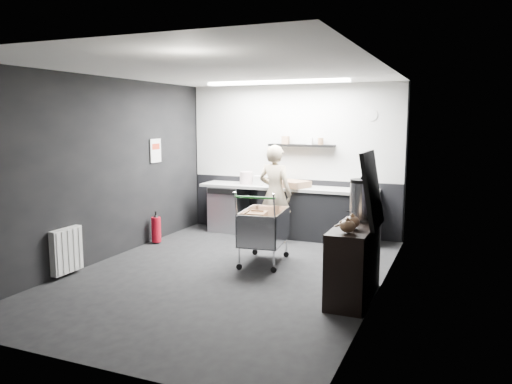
% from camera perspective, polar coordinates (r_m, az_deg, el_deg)
% --- Properties ---
extents(floor, '(5.50, 5.50, 0.00)m').
position_cam_1_polar(floor, '(6.87, -3.31, -9.34)').
color(floor, black).
rests_on(floor, ground).
extents(ceiling, '(5.50, 5.50, 0.00)m').
position_cam_1_polar(ceiling, '(6.57, -3.51, 13.70)').
color(ceiling, white).
rests_on(ceiling, wall_back).
extents(wall_back, '(5.50, 0.00, 5.50)m').
position_cam_1_polar(wall_back, '(9.12, 4.24, 3.71)').
color(wall_back, black).
rests_on(wall_back, floor).
extents(wall_front, '(5.50, 0.00, 5.50)m').
position_cam_1_polar(wall_front, '(4.32, -19.71, -1.96)').
color(wall_front, black).
rests_on(wall_front, floor).
extents(wall_left, '(0.00, 5.50, 5.50)m').
position_cam_1_polar(wall_left, '(7.68, -16.94, 2.49)').
color(wall_left, black).
rests_on(wall_left, floor).
extents(wall_right, '(0.00, 5.50, 5.50)m').
position_cam_1_polar(wall_right, '(5.99, 14.05, 1.04)').
color(wall_right, black).
rests_on(wall_right, floor).
extents(kitchen_wall_panel, '(3.95, 0.02, 1.70)m').
position_cam_1_polar(kitchen_wall_panel, '(9.08, 4.24, 6.84)').
color(kitchen_wall_panel, beige).
rests_on(kitchen_wall_panel, wall_back).
extents(dado_panel, '(3.95, 0.02, 1.00)m').
position_cam_1_polar(dado_panel, '(9.21, 4.15, -1.58)').
color(dado_panel, black).
rests_on(dado_panel, wall_back).
extents(floating_shelf, '(1.20, 0.22, 0.04)m').
position_cam_1_polar(floating_shelf, '(8.92, 5.22, 5.33)').
color(floating_shelf, black).
rests_on(floating_shelf, wall_back).
extents(wall_clock, '(0.20, 0.03, 0.20)m').
position_cam_1_polar(wall_clock, '(8.72, 13.09, 8.56)').
color(wall_clock, silver).
rests_on(wall_clock, wall_back).
extents(poster, '(0.02, 0.30, 0.40)m').
position_cam_1_polar(poster, '(8.69, -11.42, 4.65)').
color(poster, silver).
rests_on(poster, wall_left).
extents(poster_red_band, '(0.02, 0.22, 0.10)m').
position_cam_1_polar(poster_red_band, '(8.68, -11.40, 5.11)').
color(poster_red_band, '#B82C17').
rests_on(poster_red_band, poster).
extents(radiator, '(0.10, 0.50, 0.60)m').
position_cam_1_polar(radiator, '(7.15, -20.85, -6.26)').
color(radiator, silver).
rests_on(radiator, wall_left).
extents(ceiling_strip, '(2.40, 0.20, 0.04)m').
position_cam_1_polar(ceiling_strip, '(8.27, 2.31, 12.40)').
color(ceiling_strip, white).
rests_on(ceiling_strip, ceiling).
extents(prep_counter, '(3.20, 0.61, 0.90)m').
position_cam_1_polar(prep_counter, '(8.89, 4.33, -2.23)').
color(prep_counter, black).
rests_on(prep_counter, floor).
extents(person, '(0.65, 0.48, 1.66)m').
position_cam_1_polar(person, '(8.47, 2.18, -0.19)').
color(person, beige).
rests_on(person, floor).
extents(shopping_cart, '(0.68, 1.03, 1.06)m').
position_cam_1_polar(shopping_cart, '(7.23, 0.87, -4.27)').
color(shopping_cart, silver).
rests_on(shopping_cart, floor).
extents(sideboard, '(0.49, 1.15, 1.73)m').
position_cam_1_polar(sideboard, '(5.96, 11.29, -6.75)').
color(sideboard, black).
rests_on(sideboard, floor).
extents(fire_extinguisher, '(0.16, 0.16, 0.52)m').
position_cam_1_polar(fire_extinguisher, '(8.60, -11.34, -4.11)').
color(fire_extinguisher, '#B40C1D').
rests_on(fire_extinguisher, floor).
extents(cardboard_box, '(0.68, 0.60, 0.11)m').
position_cam_1_polar(cardboard_box, '(8.77, 4.11, 0.93)').
color(cardboard_box, '#8C674A').
rests_on(cardboard_box, prep_counter).
extents(pink_tub, '(0.23, 0.23, 0.23)m').
position_cam_1_polar(pink_tub, '(9.13, -1.13, 1.62)').
color(pink_tub, beige).
rests_on(pink_tub, prep_counter).
extents(white_container, '(0.20, 0.16, 0.17)m').
position_cam_1_polar(white_container, '(8.98, 0.35, 1.32)').
color(white_container, silver).
rests_on(white_container, prep_counter).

